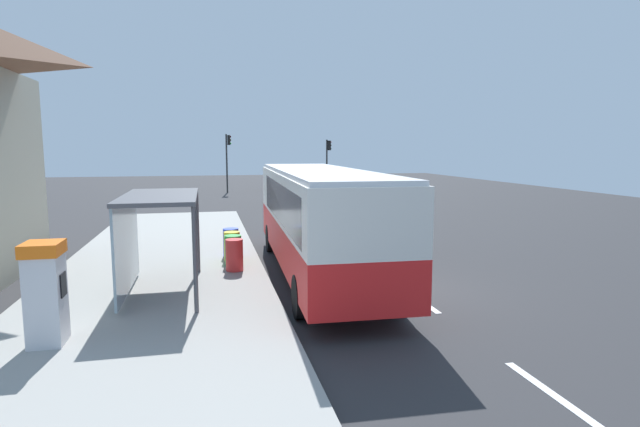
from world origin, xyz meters
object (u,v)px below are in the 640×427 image
bus_shelter (148,218)px  traffic_light_far_side (228,154)px  white_van (314,185)px  recycling_bin_green (233,250)px  recycling_bin_red (234,255)px  bus (319,215)px  sedan_near (288,182)px  traffic_light_near_side (328,157)px  recycling_bin_yellow (232,246)px  recycling_bin_blue (231,242)px  ticket_machine (46,292)px

bus_shelter → traffic_light_far_side: bearing=83.9°
white_van → recycling_bin_green: 18.90m
recycling_bin_red → white_van: bearing=70.9°
bus → sedan_near: (4.01, 30.98, -1.05)m
white_van → recycling_bin_green: size_ratio=5.53×
recycling_bin_red → traffic_light_near_side: (9.71, 28.20, 2.39)m
traffic_light_far_side → white_van: bearing=-63.3°
bus → recycling_bin_yellow: size_ratio=11.67×
bus → traffic_light_near_side: (7.22, 28.67, 1.21)m
recycling_bin_blue → traffic_light_far_side: traffic_light_far_side is taller
sedan_near → ticket_machine: bearing=-106.1°
sedan_near → recycling_bin_red: sedan_near is taller
sedan_near → recycling_bin_yellow: sedan_near is taller
ticket_machine → recycling_bin_yellow: bearing=59.8°
recycling_bin_yellow → sedan_near: bearing=77.4°
bus → ticket_machine: bus is taller
recycling_bin_red → traffic_light_far_side: traffic_light_far_side is taller
sedan_near → bus: bearing=-97.4°
recycling_bin_red → traffic_light_far_side: bearing=87.8°
recycling_bin_red → recycling_bin_blue: (0.00, 2.10, 0.00)m
bus → recycling_bin_yellow: 3.33m
white_van → recycling_bin_blue: 17.59m
ticket_machine → recycling_bin_red: 6.28m
bus → bus_shelter: (-4.70, -1.41, 0.25)m
recycling_bin_yellow → bus_shelter: (-2.21, -3.27, 1.44)m
recycling_bin_red → bus_shelter: (-2.21, -1.87, 1.44)m
recycling_bin_green → bus: bearing=-25.1°
white_van → ticket_machine: bearing=-113.3°
traffic_light_near_side → bus_shelter: 32.36m
ticket_machine → bus: bearing=36.2°
sedan_near → traffic_light_near_side: (3.20, -2.31, 2.26)m
traffic_light_far_side → bus_shelter: (-3.31, -30.88, -1.23)m
white_van → recycling_bin_green: bearing=-109.8°
white_van → recycling_bin_green: white_van is taller
ticket_machine → recycling_bin_blue: bearing=62.3°
recycling_bin_red → traffic_light_far_side: (1.10, 29.00, 2.67)m
sedan_near → recycling_bin_green: sedan_near is taller
ticket_machine → traffic_light_far_side: bearing=81.9°
sedan_near → recycling_bin_blue: bearing=-102.9°
white_van → recycling_bin_red: size_ratio=5.53×
white_van → recycling_bin_red: 19.56m
white_van → recycling_bin_yellow: size_ratio=5.53×
white_van → bus_shelter: size_ratio=1.31×
recycling_bin_blue → bus_shelter: bus_shelter is taller
recycling_bin_yellow → traffic_light_far_side: bearing=87.7°
white_van → sedan_near: white_van is taller
recycling_bin_green → ticket_machine: bearing=-123.2°
recycling_bin_blue → white_van: bearing=68.7°
bus → sedan_near: bus is taller
bus → traffic_light_far_side: traffic_light_far_side is taller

